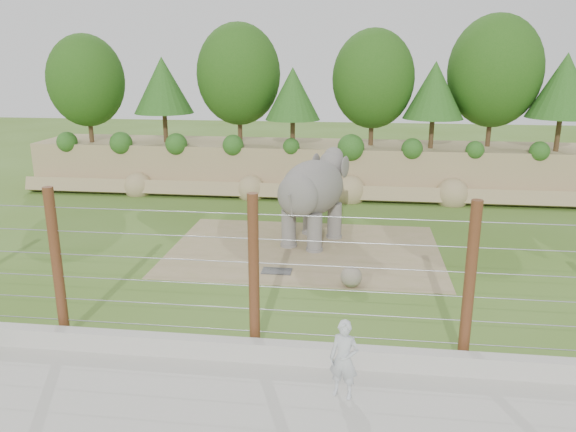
# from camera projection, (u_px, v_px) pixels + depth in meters

# --- Properties ---
(ground) EXTENTS (90.00, 90.00, 0.00)m
(ground) POSITION_uv_depth(u_px,v_px,m) (280.00, 280.00, 18.24)
(ground) COLOR #43681C
(ground) RESTS_ON ground
(back_embankment) EXTENTS (30.00, 5.52, 8.77)m
(back_embankment) POSITION_uv_depth(u_px,v_px,m) (325.00, 117.00, 29.16)
(back_embankment) COLOR tan
(back_embankment) RESTS_ON ground
(dirt_patch) EXTENTS (10.00, 7.00, 0.02)m
(dirt_patch) POSITION_uv_depth(u_px,v_px,m) (305.00, 250.00, 21.04)
(dirt_patch) COLOR #8E8253
(dirt_patch) RESTS_ON ground
(drain_grate) EXTENTS (1.00, 0.60, 0.03)m
(drain_grate) POSITION_uv_depth(u_px,v_px,m) (277.00, 271.00, 18.91)
(drain_grate) COLOR #262628
(drain_grate) RESTS_ON dirt_patch
(elephant) EXTENTS (3.19, 4.53, 3.37)m
(elephant) POSITION_uv_depth(u_px,v_px,m) (312.00, 200.00, 21.48)
(elephant) COLOR slate
(elephant) RESTS_ON ground
(stone_ball) EXTENTS (0.68, 0.68, 0.68)m
(stone_ball) POSITION_uv_depth(u_px,v_px,m) (351.00, 277.00, 17.58)
(stone_ball) COLOR gray
(stone_ball) RESTS_ON dirt_patch
(retaining_wall) EXTENTS (26.00, 0.35, 0.50)m
(retaining_wall) POSITION_uv_depth(u_px,v_px,m) (251.00, 350.00, 13.40)
(retaining_wall) COLOR beige
(retaining_wall) RESTS_ON ground
(walkway) EXTENTS (26.00, 4.00, 0.01)m
(walkway) POSITION_uv_depth(u_px,v_px,m) (233.00, 410.00, 11.57)
(walkway) COLOR beige
(walkway) RESTS_ON ground
(barrier_fence) EXTENTS (20.26, 0.26, 4.00)m
(barrier_fence) POSITION_uv_depth(u_px,v_px,m) (254.00, 274.00, 13.40)
(barrier_fence) COLOR #502915
(barrier_fence) RESTS_ON ground
(zookeeper) EXTENTS (0.73, 0.58, 1.74)m
(zookeeper) POSITION_uv_depth(u_px,v_px,m) (344.00, 359.00, 11.81)
(zookeeper) COLOR #A9AEB2
(zookeeper) RESTS_ON walkway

